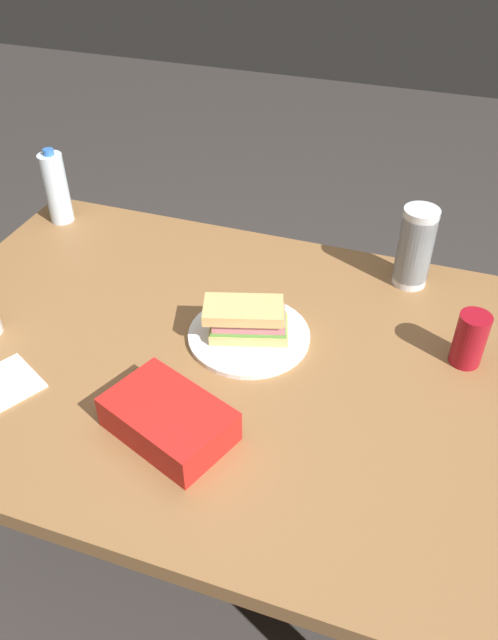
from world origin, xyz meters
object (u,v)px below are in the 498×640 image
plastic_cup_stack (415,247)px  chip_bag (169,419)px  soda_can_red (470,339)px  dining_table (224,383)px  sandwich (247,319)px  paper_plate (249,335)px  water_bottle_tall (56,188)px

plastic_cup_stack → chip_bag: bearing=60.5°
soda_can_red → chip_bag: size_ratio=0.53×
chip_bag → dining_table: bearing=-72.5°
sandwich → plastic_cup_stack: (-0.31, -0.33, 0.05)m
paper_plate → dining_table: bearing=61.2°
paper_plate → water_bottle_tall: (0.67, -0.31, 0.09)m
paper_plate → plastic_cup_stack: 0.46m
water_bottle_tall → chip_bag: bearing=134.9°
soda_can_red → plastic_cup_stack: (0.15, -0.25, 0.04)m
sandwich → water_bottle_tall: water_bottle_tall is taller
dining_table → soda_can_red: size_ratio=11.92×
dining_table → paper_plate: (-0.04, -0.07, 0.10)m
soda_can_red → chip_bag: 0.64m
dining_table → sandwich: (-0.03, -0.06, 0.14)m
paper_plate → chip_bag: (0.05, 0.31, 0.03)m
soda_can_red → dining_table: bearing=16.1°
paper_plate → chip_bag: size_ratio=1.17×
chip_bag → plastic_cup_stack: (-0.36, -0.63, 0.07)m
sandwich → water_bottle_tall: (0.67, -0.32, 0.05)m
chip_bag → water_bottle_tall: 0.88m
sandwich → plastic_cup_stack: plastic_cup_stack is taller
dining_table → paper_plate: 0.12m
dining_table → soda_can_red: (-0.49, -0.14, 0.15)m
chip_bag → water_bottle_tall: bearing=-23.6°
chip_bag → sandwich: bearing=-77.8°
paper_plate → soda_can_red: size_ratio=2.21×
sandwich → water_bottle_tall: bearing=-25.4°
soda_can_red → water_bottle_tall: water_bottle_tall is taller
plastic_cup_stack → paper_plate: bearing=46.9°
dining_table → plastic_cup_stack: plastic_cup_stack is taller
dining_table → water_bottle_tall: size_ratio=6.83×
chip_bag → plastic_cup_stack: 0.73m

